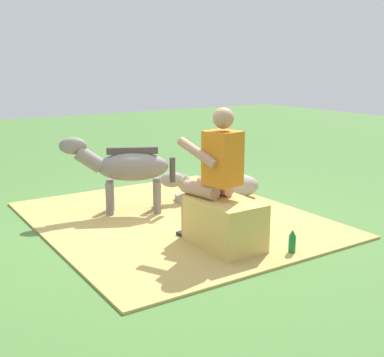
% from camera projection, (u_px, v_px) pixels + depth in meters
% --- Properties ---
extents(ground_plane, '(24.00, 24.00, 0.00)m').
position_uv_depth(ground_plane, '(177.00, 224.00, 5.58)').
color(ground_plane, '#4C7A38').
extents(hay_patch, '(3.40, 2.92, 0.02)m').
position_uv_depth(hay_patch, '(174.00, 219.00, 5.72)').
color(hay_patch, tan).
rests_on(hay_patch, ground).
extents(hay_bale, '(0.76, 0.49, 0.49)m').
position_uv_depth(hay_bale, '(225.00, 224.00, 4.80)').
color(hay_bale, tan).
rests_on(hay_bale, ground).
extents(person_seated, '(0.70, 0.49, 1.37)m').
position_uv_depth(person_seated, '(214.00, 170.00, 4.80)').
color(person_seated, tan).
rests_on(person_seated, ground).
extents(pony_standing, '(0.78, 1.24, 0.94)m').
position_uv_depth(pony_standing, '(125.00, 167.00, 5.83)').
color(pony_standing, slate).
rests_on(pony_standing, ground).
extents(pony_lying, '(0.70, 1.35, 0.42)m').
position_uv_depth(pony_lying, '(220.00, 186.00, 6.49)').
color(pony_lying, gray).
rests_on(pony_lying, ground).
extents(soda_bottle, '(0.07, 0.07, 0.25)m').
position_uv_depth(soda_bottle, '(292.00, 243.00, 4.66)').
color(soda_bottle, '#197233').
rests_on(soda_bottle, ground).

